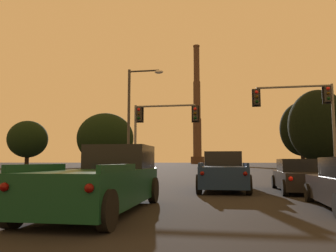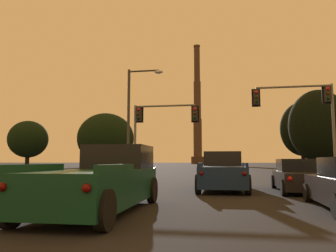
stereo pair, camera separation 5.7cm
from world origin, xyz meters
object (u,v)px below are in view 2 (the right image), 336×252
at_px(pickup_truck_left_lane_second, 103,181).
at_px(street_lamp, 134,111).
at_px(smokestack, 197,117).
at_px(traffic_light_overhead_right, 306,107).
at_px(traffic_light_overhead_left, 156,122).
at_px(pickup_truck_center_lane_front, 223,172).
at_px(sedan_right_lane_front, 299,176).

height_order(pickup_truck_left_lane_second, street_lamp, street_lamp).
bearing_deg(pickup_truck_left_lane_second, smokestack, 92.81).
bearing_deg(traffic_light_overhead_right, street_lamp, 178.97).
distance_m(pickup_truck_left_lane_second, traffic_light_overhead_left, 15.42).
height_order(pickup_truck_center_lane_front, street_lamp, street_lamp).
bearing_deg(sedan_right_lane_front, street_lamp, 143.96).
xyz_separation_m(sedan_right_lane_front, street_lamp, (-9.64, 7.62, 4.27)).
distance_m(sedan_right_lane_front, pickup_truck_left_lane_second, 9.25).
distance_m(pickup_truck_left_lane_second, street_lamp, 15.18).
height_order(pickup_truck_center_lane_front, pickup_truck_left_lane_second, same).
xyz_separation_m(pickup_truck_left_lane_second, traffic_light_overhead_left, (-1.67, 14.95, 3.39)).
xyz_separation_m(pickup_truck_center_lane_front, traffic_light_overhead_left, (-4.83, 7.55, 3.39)).
distance_m(sedan_right_lane_front, street_lamp, 13.01).
xyz_separation_m(traffic_light_overhead_right, smokestack, (-18.22, 136.39, 18.26)).
distance_m(pickup_truck_center_lane_front, traffic_light_overhead_left, 9.58).
bearing_deg(street_lamp, traffic_light_overhead_left, 24.80).
bearing_deg(pickup_truck_left_lane_second, traffic_light_overhead_right, 57.65).
bearing_deg(pickup_truck_center_lane_front, smokestack, 94.72).
xyz_separation_m(street_lamp, smokestack, (-6.42, 136.18, 18.19)).
distance_m(sedan_right_lane_front, smokestack, 146.42).
relative_size(pickup_truck_center_lane_front, pickup_truck_left_lane_second, 1.00).
distance_m(pickup_truck_center_lane_front, pickup_truck_left_lane_second, 8.05).
bearing_deg(street_lamp, smokestack, 92.70).
bearing_deg(street_lamp, pickup_truck_center_lane_front, -47.14).
bearing_deg(smokestack, pickup_truck_center_lane_front, -84.90).
xyz_separation_m(pickup_truck_left_lane_second, street_lamp, (-3.20, 14.25, 4.13)).
bearing_deg(traffic_light_overhead_right, pickup_truck_left_lane_second, -121.50).
relative_size(pickup_truck_left_lane_second, traffic_light_overhead_left, 1.01).
distance_m(street_lamp, smokestack, 137.54).
bearing_deg(traffic_light_overhead_right, pickup_truck_center_lane_front, -129.38).
bearing_deg(street_lamp, traffic_light_overhead_right, -1.03).
height_order(pickup_truck_center_lane_front, traffic_light_overhead_left, traffic_light_overhead_left).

